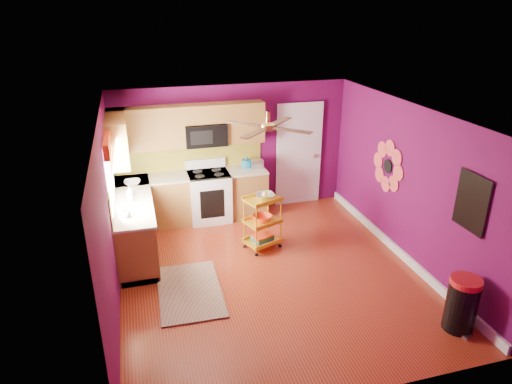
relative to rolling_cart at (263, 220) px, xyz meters
name	(u,v)px	position (x,y,z in m)	size (l,w,h in m)	color
ground	(270,274)	(-0.12, -0.82, -0.52)	(5.00, 5.00, 0.00)	maroon
room_envelope	(273,175)	(-0.09, -0.82, 1.11)	(4.54, 5.04, 2.52)	#580A44
lower_cabinets	(169,210)	(-1.46, 0.99, -0.09)	(2.81, 2.31, 0.94)	brown
electric_range	(209,196)	(-0.67, 1.35, -0.04)	(0.76, 0.66, 1.13)	white
upper_cabinetry	(167,131)	(-1.36, 1.35, 1.27)	(2.80, 2.30, 1.26)	brown
left_window	(108,159)	(-2.34, 0.23, 1.21)	(0.08, 1.35, 1.08)	white
panel_door	(299,156)	(1.23, 1.64, 0.50)	(0.95, 0.11, 2.15)	white
right_wall_art	(422,181)	(2.11, -1.16, 0.92)	(0.04, 2.74, 1.04)	black
ceiling_fan	(268,126)	(-0.12, -0.62, 1.77)	(1.01, 1.01, 0.26)	#BF8C3F
shag_rug	(190,291)	(-1.39, -0.96, -0.51)	(0.89, 1.46, 0.02)	#331811
rolling_cart	(263,220)	(0.00, 0.00, 0.00)	(0.67, 0.58, 1.02)	gold
trash_can	(462,304)	(1.84, -2.68, -0.15)	(0.51, 0.51, 0.74)	black
teal_kettle	(246,164)	(0.09, 1.45, 0.50)	(0.18, 0.18, 0.21)	#126289
toaster	(257,164)	(0.28, 1.35, 0.51)	(0.22, 0.15, 0.18)	beige
soap_bottle_a	(130,196)	(-2.10, 0.39, 0.51)	(0.08, 0.08, 0.18)	#EA3F72
soap_bottle_b	(130,192)	(-2.09, 0.61, 0.50)	(0.13, 0.13, 0.17)	white
counter_dish	(132,183)	(-2.05, 1.15, 0.45)	(0.28, 0.28, 0.07)	white
counter_cup	(126,214)	(-2.16, -0.18, 0.47)	(0.13, 0.13, 0.10)	white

